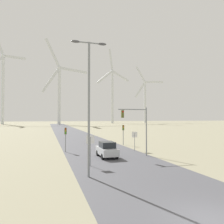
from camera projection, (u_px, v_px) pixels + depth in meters
The scene contains 13 objects.
ground_plane at pixel (214, 222), 9.67m from camera, with size 600.00×600.00×0.00m, color gray.
road_surface at pixel (76, 136), 55.65m from camera, with size 10.00×240.00×0.01m.
streetlamp at pixel (89, 93), 17.16m from camera, with size 2.85×0.32×10.66m.
stop_sign_near at pixel (90, 144), 20.92m from camera, with size 0.81×0.07×2.95m.
stop_sign_far at pixel (135, 137), 30.54m from camera, with size 0.81×0.07×2.68m.
traffic_light_post_near_left at pixel (66, 134), 29.50m from camera, with size 0.28×0.34×3.29m.
traffic_light_post_near_right at pixel (123, 130), 37.14m from camera, with size 0.28×0.34×3.40m.
traffic_light_mast_overhead at pixel (137, 122), 26.28m from camera, with size 3.69×0.35×5.87m.
car_approaching at pixel (107, 149), 25.50m from camera, with size 1.88×4.11×1.83m.
wind_turbine_left at pixel (3, 83), 160.79m from camera, with size 27.20×11.11×67.29m.
wind_turbine_center at pixel (59, 88), 152.16m from camera, with size 32.64×8.92×59.13m.
wind_turbine_right at pixel (112, 91), 192.91m from camera, with size 32.88×10.79×65.77m.
wind_turbine_far_right at pixel (145, 97), 217.62m from camera, with size 25.83×11.41×56.73m.
Camera 1 is at (-7.16, -8.09, 4.60)m, focal length 35.00 mm.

